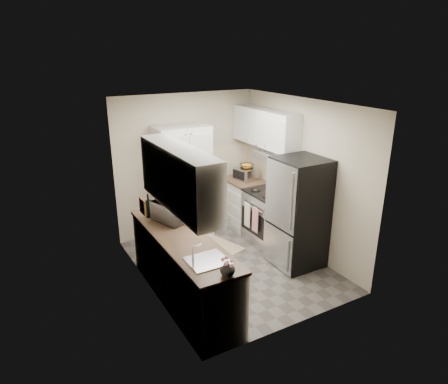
# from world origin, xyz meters

# --- Properties ---
(ground) EXTENTS (3.20, 3.20, 0.00)m
(ground) POSITION_xyz_m (0.00, 0.00, 0.00)
(ground) COLOR #56514C
(ground) RESTS_ON ground
(room_shell) EXTENTS (2.64, 3.24, 2.52)m
(room_shell) POSITION_xyz_m (-0.02, -0.01, 1.63)
(room_shell) COLOR beige
(room_shell) RESTS_ON ground
(pantry_cabinet) EXTENTS (0.90, 0.55, 2.00)m
(pantry_cabinet) POSITION_xyz_m (-0.20, 1.32, 1.00)
(pantry_cabinet) COLOR silver
(pantry_cabinet) RESTS_ON ground
(base_cabinet_left) EXTENTS (0.60, 2.30, 0.88)m
(base_cabinet_left) POSITION_xyz_m (-0.99, -0.43, 0.44)
(base_cabinet_left) COLOR silver
(base_cabinet_left) RESTS_ON ground
(countertop_left) EXTENTS (0.63, 2.33, 0.04)m
(countertop_left) POSITION_xyz_m (-0.99, -0.43, 0.90)
(countertop_left) COLOR brown
(countertop_left) RESTS_ON base_cabinet_left
(base_cabinet_right) EXTENTS (0.60, 0.80, 0.88)m
(base_cabinet_right) POSITION_xyz_m (0.99, 1.19, 0.44)
(base_cabinet_right) COLOR silver
(base_cabinet_right) RESTS_ON ground
(countertop_right) EXTENTS (0.63, 0.83, 0.04)m
(countertop_right) POSITION_xyz_m (0.99, 1.19, 0.90)
(countertop_right) COLOR brown
(countertop_right) RESTS_ON base_cabinet_right
(electric_range) EXTENTS (0.71, 0.78, 1.13)m
(electric_range) POSITION_xyz_m (0.97, 0.39, 0.48)
(electric_range) COLOR #B7B7BC
(electric_range) RESTS_ON ground
(refrigerator) EXTENTS (0.70, 0.72, 1.70)m
(refrigerator) POSITION_xyz_m (0.94, -0.41, 0.85)
(refrigerator) COLOR #B7B7BC
(refrigerator) RESTS_ON ground
(microwave) EXTENTS (0.49, 0.59, 0.28)m
(microwave) POSITION_xyz_m (-0.91, 0.11, 1.06)
(microwave) COLOR #A4A4A8
(microwave) RESTS_ON countertop_left
(wine_bottle) EXTENTS (0.08, 0.08, 0.32)m
(wine_bottle) POSITION_xyz_m (-1.14, 0.39, 1.08)
(wine_bottle) COLOR black
(wine_bottle) RESTS_ON countertop_left
(flower_vase) EXTENTS (0.20, 0.20, 0.17)m
(flower_vase) POSITION_xyz_m (-0.94, -1.52, 1.01)
(flower_vase) COLOR white
(flower_vase) RESTS_ON countertop_left
(cutting_board) EXTENTS (0.10, 0.22, 0.28)m
(cutting_board) POSITION_xyz_m (-0.94, 0.60, 1.06)
(cutting_board) COLOR #3C8D3D
(cutting_board) RESTS_ON countertop_left
(toaster_oven) EXTENTS (0.38, 0.44, 0.22)m
(toaster_oven) POSITION_xyz_m (1.00, 1.18, 1.03)
(toaster_oven) COLOR #A8A9AD
(toaster_oven) RESTS_ON countertop_right
(fruit_basket) EXTENTS (0.31, 0.31, 0.11)m
(fruit_basket) POSITION_xyz_m (1.01, 1.17, 1.20)
(fruit_basket) COLOR #FFA718
(fruit_basket) RESTS_ON toaster_oven
(kitchen_mat) EXTENTS (0.70, 0.90, 0.01)m
(kitchen_mat) POSITION_xyz_m (0.14, 0.66, 0.01)
(kitchen_mat) COLOR tan
(kitchen_mat) RESTS_ON ground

